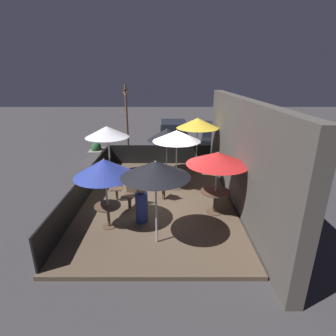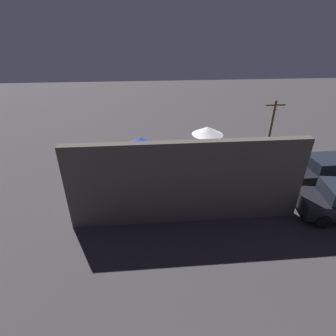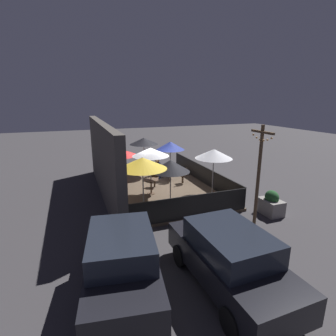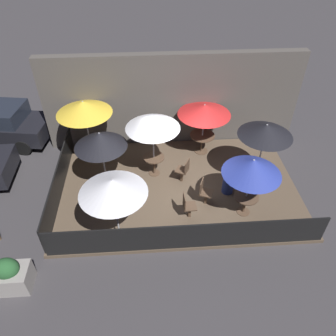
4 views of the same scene
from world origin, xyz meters
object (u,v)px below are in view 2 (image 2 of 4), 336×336
at_px(patio_umbrella_1, 160,170).
at_px(parked_car_0, 329,171).
at_px(patio_umbrella_5, 124,149).
at_px(light_post, 270,130).
at_px(patio_umbrella_6, 253,157).
at_px(patio_umbrella_4, 208,131).
at_px(dining_table_0, 196,179).
at_px(dining_table_1, 160,194).
at_px(patio_umbrella_0, 198,151).
at_px(patio_umbrella_3, 229,152).
at_px(patio_chair_2, 175,176).
at_px(patio_chair_0, 163,167).
at_px(dining_table_2, 141,163).
at_px(patio_umbrella_2, 140,141).
at_px(planter_box, 242,147).
at_px(patron_0, 147,171).
at_px(patio_chair_1, 173,162).

distance_m(patio_umbrella_1, parked_car_0, 9.06).
relative_size(patio_umbrella_5, light_post, 0.59).
bearing_deg(patio_umbrella_5, patio_umbrella_6, 164.24).
bearing_deg(patio_umbrella_4, dining_table_0, 68.53).
xyz_separation_m(patio_umbrella_4, dining_table_1, (3.02, 4.06, -1.46)).
relative_size(dining_table_0, parked_car_0, 0.18).
relative_size(patio_umbrella_0, light_post, 0.60).
distance_m(patio_umbrella_3, patio_chair_2, 3.00).
bearing_deg(patio_chair_0, patio_umbrella_0, 156.45).
relative_size(patio_umbrella_5, dining_table_0, 3.09).
bearing_deg(patio_umbrella_5, dining_table_2, -118.24).
bearing_deg(dining_table_2, patio_umbrella_2, 0.00).
bearing_deg(patio_umbrella_2, light_post, -176.32).
height_order(patio_umbrella_3, dining_table_0, patio_umbrella_3).
height_order(patio_umbrella_3, dining_table_1, patio_umbrella_3).
bearing_deg(parked_car_0, dining_table_0, -1.70).
distance_m(patio_umbrella_3, patio_umbrella_4, 2.54).
height_order(patio_umbrella_0, patio_umbrella_2, patio_umbrella_0).
relative_size(patio_chair_0, planter_box, 0.88).
xyz_separation_m(patio_umbrella_2, patio_umbrella_6, (-5.09, 3.12, 0.35)).
height_order(patio_umbrella_5, patio_umbrella_6, patio_umbrella_6).
relative_size(patio_umbrella_0, patio_chair_2, 2.46).
relative_size(dining_table_0, planter_box, 0.71).
distance_m(dining_table_0, patron_0, 2.69).
distance_m(patio_umbrella_0, light_post, 5.40).
bearing_deg(patio_umbrella_6, patio_chair_1, -44.28).
bearing_deg(planter_box, patio_umbrella_0, 47.11).
xyz_separation_m(patio_chair_1, parked_car_0, (-7.97, 2.20, 0.22)).
xyz_separation_m(patio_chair_1, patron_0, (1.49, 1.04, 0.03)).
bearing_deg(dining_table_2, patron_0, 108.51).
height_order(planter_box, light_post, light_post).
relative_size(patio_umbrella_5, patio_chair_1, 2.52).
relative_size(dining_table_2, parked_car_0, 0.18).
height_order(patio_umbrella_0, dining_table_1, patio_umbrella_0).
distance_m(patio_umbrella_1, patio_umbrella_6, 4.24).
xyz_separation_m(dining_table_0, patron_0, (2.44, -1.13, -0.05)).
height_order(patio_umbrella_5, patron_0, patio_umbrella_5).
xyz_separation_m(patio_umbrella_3, patio_chair_2, (2.70, -0.12, -1.30)).
bearing_deg(parked_car_0, patio_umbrella_4, -27.54).
relative_size(patio_umbrella_0, patio_umbrella_1, 1.14).
relative_size(patio_umbrella_2, dining_table_1, 2.23).
bearing_deg(dining_table_1, patio_umbrella_3, -156.08).
distance_m(patio_umbrella_0, patio_chair_2, 1.97).
bearing_deg(patio_umbrella_1, planter_box, -137.05).
distance_m(dining_table_0, light_post, 5.60).
xyz_separation_m(patio_umbrella_0, patio_chair_1, (0.95, -2.17, -1.65)).
xyz_separation_m(patio_umbrella_0, patio_umbrella_1, (1.90, 1.20, -0.28)).
relative_size(dining_table_2, patio_chair_2, 0.80).
distance_m(patio_umbrella_4, planter_box, 3.47).
height_order(patio_umbrella_3, patio_chair_1, patio_umbrella_3).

